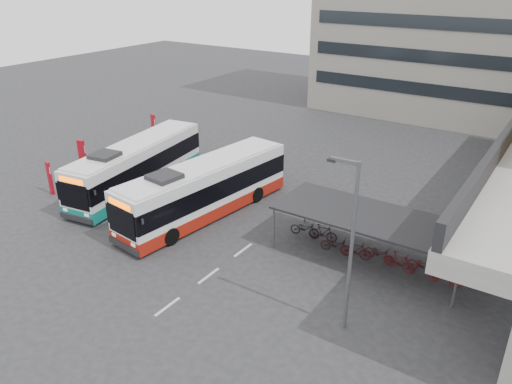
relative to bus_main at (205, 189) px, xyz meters
The scene contains 10 objects.
ground 3.45m from the bus_main, 49.75° to the right, with size 120.00×120.00×0.00m, color #28282B.
bike_shelter 10.45m from the bus_main, ahead, with size 10.00×4.00×2.54m.
road_markings 7.12m from the bus_main, 50.00° to the right, with size 0.15×7.60×0.01m.
bus_main is the anchor object (origin of this frame).
bus_teal 6.48m from the bus_main, behind, with size 4.33×12.25×3.55m.
pedestrian 4.90m from the bus_main, 105.58° to the right, with size 0.67×0.44×1.85m, color black.
lamp_post 13.01m from the bus_main, 23.63° to the right, with size 1.34×0.20×7.64m.
sign_totem_south 11.23m from the bus_main, 161.98° to the right, with size 0.50×0.25×2.32m.
sign_totem_mid 11.45m from the bus_main, behind, with size 0.59×0.31×2.75m.
sign_totem_north 14.63m from the bus_main, 146.80° to the left, with size 0.57×0.33×2.67m.
Camera 1 is at (16.21, -19.17, 14.19)m, focal length 35.00 mm.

